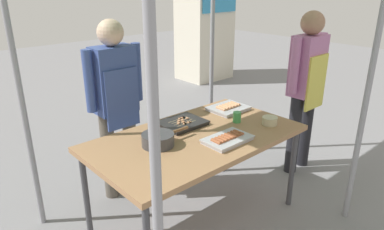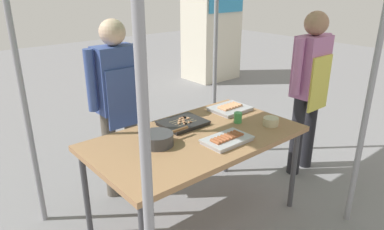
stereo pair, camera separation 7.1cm
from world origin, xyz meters
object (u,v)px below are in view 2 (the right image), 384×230
(tray_pork_links, at_px, (230,108))
(condiment_bowl, at_px, (271,122))
(neighbor_stall_left, at_px, (211,31))
(tray_meat_skewers, at_px, (183,123))
(drink_cup_near_edge, at_px, (238,118))
(vendor_woman, at_px, (118,96))
(tray_grilled_sausages, at_px, (227,139))
(stall_table, at_px, (196,142))
(cooking_wok, at_px, (158,139))
(customer_nearby, at_px, (310,82))

(tray_pork_links, height_order, condiment_bowl, condiment_bowl)
(tray_pork_links, bearing_deg, neighbor_stall_left, 49.30)
(tray_pork_links, bearing_deg, tray_meat_skewers, 178.64)
(drink_cup_near_edge, distance_m, neighbor_stall_left, 4.22)
(tray_meat_skewers, xyz_separation_m, tray_pork_links, (0.53, -0.01, 0.00))
(neighbor_stall_left, bearing_deg, drink_cup_near_edge, -130.19)
(drink_cup_near_edge, relative_size, vendor_woman, 0.06)
(tray_meat_skewers, xyz_separation_m, drink_cup_near_edge, (0.37, -0.25, 0.03))
(tray_pork_links, relative_size, vendor_woman, 0.21)
(tray_pork_links, relative_size, condiment_bowl, 2.69)
(tray_grilled_sausages, xyz_separation_m, tray_pork_links, (0.49, 0.44, 0.00))
(neighbor_stall_left, bearing_deg, tray_pork_links, -130.70)
(drink_cup_near_edge, bearing_deg, vendor_woman, 129.75)
(stall_table, xyz_separation_m, drink_cup_near_edge, (0.43, -0.02, 0.10))
(cooking_wok, distance_m, neighbor_stall_left, 4.67)
(customer_nearby, bearing_deg, condiment_bowl, -168.14)
(tray_meat_skewers, height_order, cooking_wok, cooking_wok)
(vendor_woman, bearing_deg, neighbor_stall_left, -144.13)
(vendor_woman, bearing_deg, tray_meat_skewers, 117.50)
(vendor_woman, bearing_deg, cooking_wok, 82.97)
(condiment_bowl, relative_size, customer_nearby, 0.08)
(tray_meat_skewers, relative_size, condiment_bowl, 2.85)
(tray_grilled_sausages, xyz_separation_m, drink_cup_near_edge, (0.33, 0.20, 0.02))
(stall_table, distance_m, neighbor_stall_left, 4.49)
(cooking_wok, xyz_separation_m, customer_nearby, (1.67, -0.13, 0.14))
(vendor_woman, xyz_separation_m, customer_nearby, (1.58, -0.83, 0.02))
(tray_grilled_sausages, distance_m, tray_pork_links, 0.66)
(condiment_bowl, bearing_deg, neighbor_stall_left, 53.23)
(tray_grilled_sausages, bearing_deg, tray_pork_links, 42.15)
(tray_grilled_sausages, height_order, tray_meat_skewers, tray_grilled_sausages)
(tray_grilled_sausages, bearing_deg, drink_cup_near_edge, 31.54)
(stall_table, xyz_separation_m, customer_nearby, (1.36, -0.07, 0.24))
(stall_table, bearing_deg, neighbor_stall_left, 45.45)
(tray_grilled_sausages, bearing_deg, stall_table, 112.35)
(tray_meat_skewers, distance_m, drink_cup_near_edge, 0.45)
(tray_meat_skewers, distance_m, condiment_bowl, 0.70)
(tray_grilled_sausages, distance_m, customer_nearby, 1.28)
(stall_table, distance_m, customer_nearby, 1.38)
(drink_cup_near_edge, xyz_separation_m, neighbor_stall_left, (2.72, 3.22, 0.12))
(tray_grilled_sausages, distance_m, vendor_woman, 1.05)
(neighbor_stall_left, bearing_deg, tray_meat_skewers, -136.16)
(drink_cup_near_edge, distance_m, vendor_woman, 1.03)
(stall_table, distance_m, drink_cup_near_edge, 0.44)
(stall_table, distance_m, tray_meat_skewers, 0.24)
(cooking_wok, bearing_deg, vendor_woman, 82.97)
(customer_nearby, bearing_deg, tray_pork_links, 159.88)
(cooking_wok, distance_m, customer_nearby, 1.68)
(stall_table, xyz_separation_m, tray_meat_skewers, (0.05, 0.23, 0.07))
(condiment_bowl, xyz_separation_m, vendor_woman, (-0.81, 0.99, 0.14))
(vendor_woman, bearing_deg, customer_nearby, 152.28)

